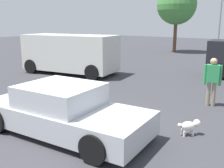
{
  "coord_description": "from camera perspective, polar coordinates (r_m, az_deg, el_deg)",
  "views": [
    {
      "loc": [
        4.75,
        -4.4,
        2.78
      ],
      "look_at": [
        0.03,
        1.91,
        0.9
      ],
      "focal_mm": 42.3,
      "sensor_mm": 36.0,
      "label": 1
    }
  ],
  "objects": [
    {
      "name": "van_white",
      "position": [
        14.46,
        -9.08,
        6.69
      ],
      "size": [
        5.35,
        2.92,
        2.08
      ],
      "rotation": [
        0.0,
        0.0,
        3.32
      ],
      "color": "silver",
      "rests_on": "ground_plane"
    },
    {
      "name": "tree_back_left",
      "position": [
        25.04,
        13.81,
        16.27
      ],
      "size": [
        3.5,
        3.5,
        5.95
      ],
      "color": "brown",
      "rests_on": "ground_plane"
    },
    {
      "name": "ground_plane",
      "position": [
        7.05,
        -9.7,
        -10.03
      ],
      "size": [
        80.0,
        80.0,
        0.0
      ],
      "primitive_type": "plane",
      "color": "#38383D"
    },
    {
      "name": "pedestrian",
      "position": [
        9.3,
        20.87,
        1.25
      ],
      "size": [
        0.55,
        0.35,
        1.62
      ],
      "rotation": [
        0.0,
        0.0,
        5.02
      ],
      "color": "gray",
      "rests_on": "ground_plane"
    },
    {
      "name": "dog",
      "position": [
        6.92,
        16.45,
        -8.63
      ],
      "size": [
        0.46,
        0.47,
        0.4
      ],
      "rotation": [
        0.0,
        0.0,
        0.8
      ],
      "color": "white",
      "rests_on": "ground_plane"
    },
    {
      "name": "sedan_foreground",
      "position": [
        6.78,
        -10.43,
        -5.77
      ],
      "size": [
        4.55,
        2.25,
        1.25
      ],
      "rotation": [
        0.0,
        0.0,
        0.1
      ],
      "color": "#B7BABF",
      "rests_on": "ground_plane"
    }
  ]
}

